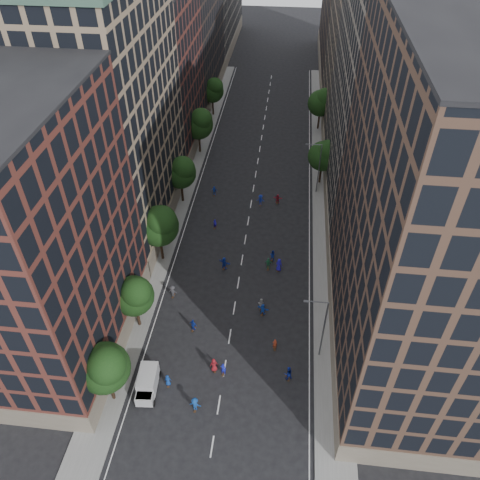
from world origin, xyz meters
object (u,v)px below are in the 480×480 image
at_px(skater_0, 168,380).
at_px(skater_2, 288,373).
at_px(cargo_van, 147,383).
at_px(streetlamp_near, 322,326).
at_px(streetlamp_far, 318,166).
at_px(skater_1, 223,369).

xyz_separation_m(skater_0, skater_2, (12.91, 2.22, 0.20)).
relative_size(cargo_van, skater_2, 2.34).
bearing_deg(streetlamp_near, skater_2, -133.07).
relative_size(streetlamp_near, skater_2, 4.75).
xyz_separation_m(streetlamp_far, cargo_van, (-18.18, -39.58, -3.96)).
relative_size(streetlamp_near, cargo_van, 2.03).
bearing_deg(skater_0, skater_2, -177.09).
distance_m(streetlamp_near, skater_2, 6.38).
bearing_deg(streetlamp_far, skater_0, -112.69).
bearing_deg(streetlamp_near, skater_0, -160.54).
height_order(skater_0, skater_2, skater_2).
bearing_deg(skater_0, streetlamp_near, -167.37).
height_order(streetlamp_near, streetlamp_far, same).
relative_size(skater_0, skater_1, 0.89).
distance_m(streetlamp_near, streetlamp_far, 33.00).
xyz_separation_m(streetlamp_near, skater_0, (-16.19, -5.72, -4.41)).
distance_m(skater_0, skater_1, 6.13).
height_order(streetlamp_near, skater_1, streetlamp_near).
height_order(streetlamp_far, skater_2, streetlamp_far).
xyz_separation_m(streetlamp_far, skater_0, (-16.19, -38.72, -4.41)).
bearing_deg(cargo_van, skater_2, 7.43).
distance_m(cargo_van, skater_2, 15.22).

